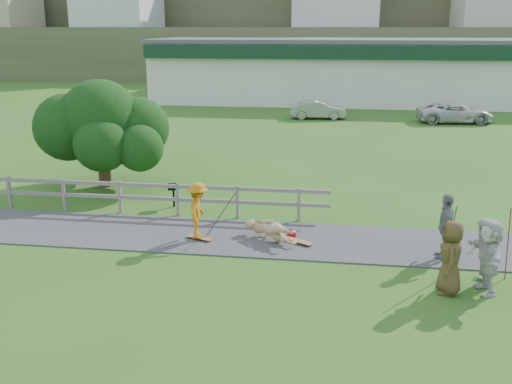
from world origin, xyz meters
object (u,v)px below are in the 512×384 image
(car_silver, at_px, (318,110))
(spectator_b, at_px, (446,226))
(skater_rider, at_px, (198,214))
(skater_fallen, at_px, (270,230))
(spectator_d, at_px, (489,256))
(tree, at_px, (102,139))
(spectator_c, at_px, (451,257))
(car_white, at_px, (455,113))
(spectator_a, at_px, (481,253))
(bbq, at_px, (174,195))

(car_silver, bearing_deg, spectator_b, -175.98)
(skater_rider, height_order, skater_fallen, skater_rider)
(spectator_d, xyz_separation_m, tree, (-12.58, 7.60, 0.99))
(skater_fallen, xyz_separation_m, tree, (-7.15, 5.04, 1.55))
(car_silver, xyz_separation_m, tree, (-7.59, -18.41, 1.28))
(skater_rider, distance_m, tree, 7.40)
(skater_rider, relative_size, spectator_c, 0.93)
(skater_fallen, distance_m, spectator_d, 6.03)
(skater_rider, height_order, tree, tree)
(car_silver, xyz_separation_m, car_white, (8.92, -0.40, 0.05))
(skater_fallen, relative_size, car_white, 0.38)
(spectator_a, bearing_deg, spectator_c, -47.86)
(spectator_d, bearing_deg, spectator_a, -169.70)
(skater_fallen, height_order, tree, tree)
(skater_fallen, xyz_separation_m, spectator_d, (5.43, -2.56, 0.57))
(car_silver, bearing_deg, tree, 151.35)
(spectator_d, height_order, car_silver, spectator_d)
(tree, bearing_deg, spectator_a, -30.21)
(car_silver, distance_m, tree, 19.95)
(skater_rider, relative_size, tree, 0.34)
(spectator_a, height_order, spectator_b, spectator_b)
(car_white, xyz_separation_m, tree, (-16.51, -18.01, 1.22))
(skater_rider, height_order, spectator_c, spectator_c)
(spectator_a, bearing_deg, tree, -109.94)
(tree, height_order, bbq, tree)
(spectator_a, relative_size, spectator_c, 0.95)
(skater_fallen, height_order, car_silver, car_silver)
(car_white, relative_size, bbq, 5.83)
(car_silver, height_order, car_white, car_white)
(car_white, height_order, bbq, car_white)
(spectator_c, height_order, car_white, spectator_c)
(spectator_b, bearing_deg, tree, -110.58)
(skater_rider, height_order, spectator_b, spectator_b)
(spectator_a, xyz_separation_m, spectator_d, (0.09, -0.33, 0.05))
(skater_rider, xyz_separation_m, tree, (-5.07, 5.28, 1.06))
(tree, xyz_separation_m, bbq, (3.42, -2.18, -1.48))
(spectator_d, xyz_separation_m, car_silver, (-4.99, 26.00, -0.29))
(spectator_c, bearing_deg, spectator_a, 128.44)
(spectator_b, relative_size, tree, 0.37)
(spectator_b, distance_m, spectator_c, 2.16)
(spectator_b, bearing_deg, skater_rider, -88.13)
(car_silver, distance_m, bbq, 21.01)
(car_silver, relative_size, bbq, 4.52)
(spectator_a, bearing_deg, car_silver, -158.94)
(skater_rider, bearing_deg, spectator_c, -116.12)
(skater_rider, height_order, bbq, skater_rider)
(spectator_c, distance_m, spectator_d, 0.90)
(spectator_a, height_order, bbq, spectator_a)
(car_silver, xyz_separation_m, bbq, (-4.17, -20.59, -0.20))
(spectator_c, bearing_deg, tree, -117.01)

